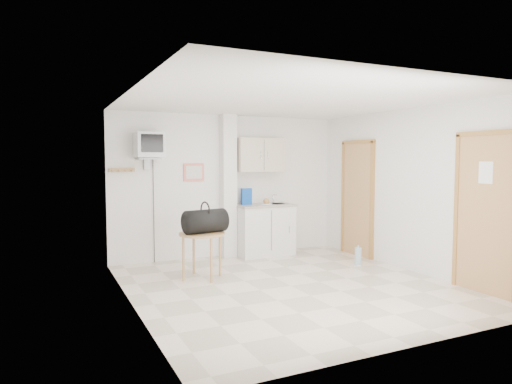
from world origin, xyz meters
name	(u,v)px	position (x,y,z in m)	size (l,w,h in m)	color
ground	(291,286)	(0.00, 0.00, 0.00)	(4.50, 4.50, 0.00)	beige
room_envelope	(303,172)	(0.24, 0.09, 1.54)	(4.24, 4.54, 2.55)	white
kitchenette	(263,210)	(0.57, 2.00, 0.80)	(1.03, 0.58, 2.10)	silver
crt_television	(149,146)	(-1.45, 2.02, 1.94)	(0.44, 0.45, 2.15)	slate
round_table	(202,238)	(-0.96, 0.90, 0.58)	(0.66, 0.66, 0.66)	#A87143
duffel_bag	(205,221)	(-0.91, 0.88, 0.84)	(0.67, 0.45, 0.45)	black
water_bottle	(358,256)	(1.62, 0.63, 0.14)	(0.11, 0.11, 0.32)	#97B4C8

